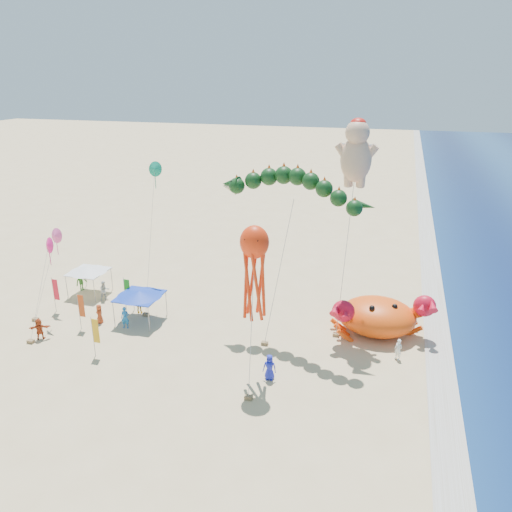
{
  "coord_description": "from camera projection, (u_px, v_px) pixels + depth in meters",
  "views": [
    {
      "loc": [
        7.94,
        -32.13,
        19.64
      ],
      "look_at": [
        -2.0,
        2.0,
        6.5
      ],
      "focal_mm": 35.0,
      "sensor_mm": 36.0,
      "label": 1
    }
  ],
  "objects": [
    {
      "name": "dragon_kite",
      "position": [
        292.0,
        192.0,
        35.87
      ],
      "size": [
        11.4,
        4.27,
        12.8
      ],
      "color": "black",
      "rests_on": "ground"
    },
    {
      "name": "crab_inflatable",
      "position": [
        377.0,
        316.0,
        39.35
      ],
      "size": [
        8.18,
        7.03,
        3.59
      ],
      "color": "#FF4E0D",
      "rests_on": "ground"
    },
    {
      "name": "small_kites",
      "position": [
        87.0,
        227.0,
        41.39
      ],
      "size": [
        8.81,
        10.01,
        12.59
      ],
      "color": "#0C8B67",
      "rests_on": "ground"
    },
    {
      "name": "feather_flags",
      "position": [
        90.0,
        304.0,
        40.35
      ],
      "size": [
        8.01,
        7.17,
        3.2
      ],
      "color": "gray",
      "rests_on": "ground"
    },
    {
      "name": "octopus_kite",
      "position": [
        254.0,
        266.0,
        31.66
      ],
      "size": [
        1.87,
        3.81,
        10.74
      ],
      "color": "red",
      "rests_on": "ground"
    },
    {
      "name": "foam_strip",
      "position": [
        441.0,
        372.0,
        34.67
      ],
      "size": [
        320.0,
        320.0,
        0.0
      ],
      "primitive_type": "plane",
      "color": "silver",
      "rests_on": "ground"
    },
    {
      "name": "cherub_kite",
      "position": [
        356.0,
        151.0,
        36.45
      ],
      "size": [
        2.3,
        3.42,
        16.58
      ],
      "color": "#E1AE89",
      "rests_on": "ground"
    },
    {
      "name": "beachgoers",
      "position": [
        121.0,
        311.0,
        41.63
      ],
      "size": [
        30.18,
        10.32,
        1.87
      ],
      "color": "#2129C0",
      "rests_on": "ground"
    },
    {
      "name": "canopy_white",
      "position": [
        88.0,
        270.0,
        46.18
      ],
      "size": [
        3.46,
        3.46,
        2.71
      ],
      "color": "gray",
      "rests_on": "ground"
    },
    {
      "name": "ground",
      "position": [
        274.0,
        348.0,
        37.82
      ],
      "size": [
        320.0,
        320.0,
        0.0
      ],
      "primitive_type": "plane",
      "color": "#D1B784",
      "rests_on": "ground"
    },
    {
      "name": "canopy_blue",
      "position": [
        139.0,
        294.0,
        41.14
      ],
      "size": [
        3.74,
        3.74,
        2.71
      ],
      "color": "gray",
      "rests_on": "ground"
    }
  ]
}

